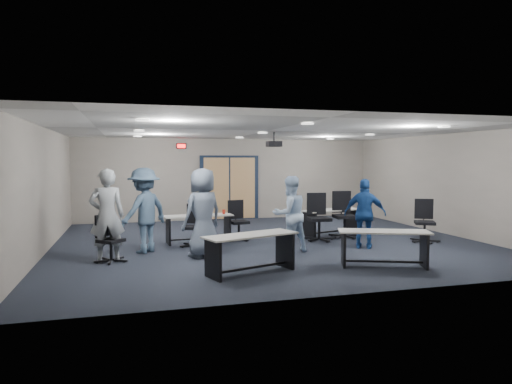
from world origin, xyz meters
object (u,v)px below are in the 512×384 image
object	(u,v)px
chair_loose_right	(425,221)
person_back	(144,210)
table_front_right	(384,242)
chair_back_d	(345,215)
table_back_right	(331,217)
person_gray	(107,216)
table_front_left	(251,247)
person_lightblue	(290,214)
person_plaid	(203,213)
chair_loose_left	(111,239)
chair_back_b	(239,220)
chair_back_c	(319,217)
chair_back_a	(194,226)
table_back_left	(199,224)
person_navy	(365,214)

from	to	relation	value
chair_loose_right	person_back	world-z (taller)	person_back
table_front_right	chair_back_d	bearing A→B (deg)	97.57
table_back_right	person_gray	world-z (taller)	person_gray
table_front_left	person_gray	size ratio (longest dim) A/B	0.98
chair_loose_right	person_lightblue	world-z (taller)	person_lightblue
table_front_left	person_lightblue	bearing A→B (deg)	32.01
person_back	person_plaid	bearing A→B (deg)	105.36
chair_loose_left	person_lightblue	bearing A→B (deg)	-48.43
chair_back_b	chair_back_c	xyz separation A→B (m)	(1.91, -0.58, 0.09)
chair_loose_right	chair_back_a	bearing A→B (deg)	-161.51
table_front_left	person_back	size ratio (longest dim) A/B	0.98
table_front_right	person_gray	xyz separation A→B (m)	(-5.00, 1.78, 0.45)
table_back_left	chair_back_b	size ratio (longest dim) A/B	1.70
chair_back_d	person_lightblue	xyz separation A→B (m)	(-2.00, -1.38, 0.23)
chair_back_a	chair_back_d	distance (m)	3.92
table_back_left	chair_loose_right	distance (m)	5.49
chair_back_c	table_back_left	bearing A→B (deg)	175.52
person_plaid	chair_back_c	bearing A→B (deg)	172.77
table_back_right	chair_loose_left	bearing A→B (deg)	-177.71
chair_loose_left	person_plaid	size ratio (longest dim) A/B	0.51
person_navy	person_plaid	bearing A→B (deg)	30.35
table_back_left	person_plaid	world-z (taller)	person_plaid
table_back_right	person_lightblue	bearing A→B (deg)	-151.03
table_back_left	chair_back_a	size ratio (longest dim) A/B	1.72
table_back_left	chair_back_a	distance (m)	0.56
chair_back_b	chair_back_d	size ratio (longest dim) A/B	0.83
table_back_right	person_gray	distance (m)	5.89
chair_back_d	chair_loose_right	xyz separation A→B (m)	(1.56, -1.14, -0.07)
chair_loose_right	person_lightblue	size ratio (longest dim) A/B	0.63
table_back_right	person_navy	xyz separation A→B (m)	(-0.05, -1.89, 0.31)
person_gray	chair_back_b	bearing A→B (deg)	-155.60
table_back_right	chair_loose_right	xyz separation A→B (m)	(1.73, -1.60, 0.05)
chair_back_a	chair_loose_left	world-z (taller)	chair_back_a
person_back	table_back_right	bearing A→B (deg)	151.60
table_front_left	chair_back_c	bearing A→B (deg)	29.02
person_back	chair_back_c	bearing A→B (deg)	144.29
chair_loose_left	person_lightblue	xyz separation A→B (m)	(3.70, 0.01, 0.36)
table_front_right	person_gray	size ratio (longest dim) A/B	0.96
table_back_right	person_gray	size ratio (longest dim) A/B	0.97
chair_back_c	person_gray	distance (m)	5.09
table_back_left	person_gray	size ratio (longest dim) A/B	0.92
table_front_left	chair_loose_right	world-z (taller)	chair_loose_right
chair_back_d	person_back	bearing A→B (deg)	-167.35
person_gray	person_plaid	xyz separation A→B (m)	(1.88, -0.02, 0.00)
chair_back_d	table_front_right	bearing A→B (deg)	-97.54
table_front_right	table_front_left	bearing A→B (deg)	-162.87
person_plaid	person_navy	xyz separation A→B (m)	(3.66, -0.07, -0.13)
table_front_right	table_back_left	distance (m)	4.54
person_navy	person_back	size ratio (longest dim) A/B	0.86
chair_back_c	person_gray	bearing A→B (deg)	-161.28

